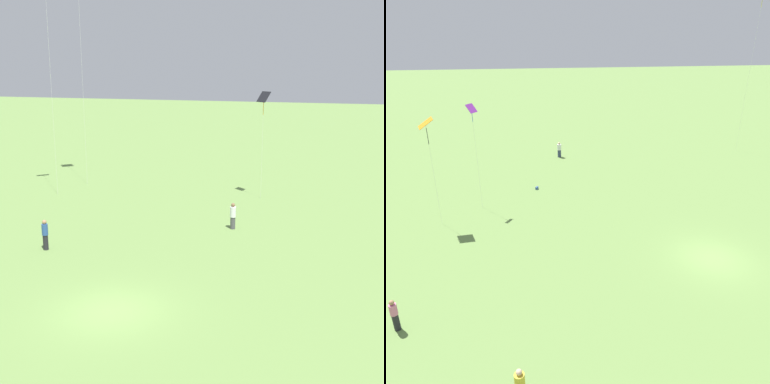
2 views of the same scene
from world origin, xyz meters
The scene contains 4 objects.
ground_plane centered at (0.00, 0.00, 0.00)m, with size 240.00×240.00×0.00m, color #6B8E47.
person_2 centered at (-5.86, -6.61, 0.86)m, with size 0.39×0.39×1.70m.
person_3 centered at (-12.43, 2.45, 0.82)m, with size 0.51×0.51×1.64m.
kite_2 centered at (-20.55, 2.88, 7.35)m, with size 1.04×1.10×7.95m.
Camera 1 is at (18.55, 8.87, 10.04)m, focal length 50.00 mm.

